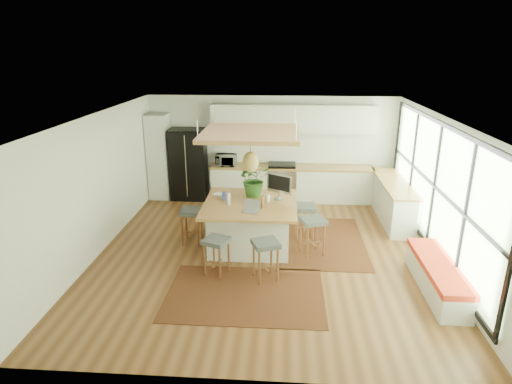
# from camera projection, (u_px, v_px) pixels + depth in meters

# --- Properties ---
(floor) EXTENTS (7.00, 7.00, 0.00)m
(floor) POSITION_uv_depth(u_px,v_px,m) (264.00, 252.00, 8.65)
(floor) COLOR #563118
(floor) RESTS_ON ground
(ceiling) EXTENTS (7.00, 7.00, 0.00)m
(ceiling) POSITION_uv_depth(u_px,v_px,m) (265.00, 117.00, 7.79)
(ceiling) COLOR white
(ceiling) RESTS_ON ground
(wall_back) EXTENTS (6.50, 0.00, 6.50)m
(wall_back) POSITION_uv_depth(u_px,v_px,m) (271.00, 147.00, 11.53)
(wall_back) COLOR silver
(wall_back) RESTS_ON ground
(wall_front) EXTENTS (6.50, 0.00, 6.50)m
(wall_front) POSITION_uv_depth(u_px,v_px,m) (249.00, 284.00, 4.91)
(wall_front) COLOR silver
(wall_front) RESTS_ON ground
(wall_left) EXTENTS (0.00, 7.00, 7.00)m
(wall_left) POSITION_uv_depth(u_px,v_px,m) (98.00, 185.00, 8.43)
(wall_left) COLOR silver
(wall_left) RESTS_ON ground
(wall_right) EXTENTS (0.00, 7.00, 7.00)m
(wall_right) POSITION_uv_depth(u_px,v_px,m) (440.00, 192.00, 8.00)
(wall_right) COLOR silver
(wall_right) RESTS_ON ground
(window_wall) EXTENTS (0.10, 6.20, 2.60)m
(window_wall) POSITION_uv_depth(u_px,v_px,m) (439.00, 189.00, 7.99)
(window_wall) COLOR black
(window_wall) RESTS_ON wall_right
(pantry) EXTENTS (0.55, 0.60, 2.25)m
(pantry) POSITION_uv_depth(u_px,v_px,m) (160.00, 157.00, 11.49)
(pantry) COLOR silver
(pantry) RESTS_ON floor
(back_counter_base) EXTENTS (4.20, 0.60, 0.88)m
(back_counter_base) POSITION_uv_depth(u_px,v_px,m) (291.00, 184.00, 11.48)
(back_counter_base) COLOR silver
(back_counter_base) RESTS_ON floor
(back_counter_top) EXTENTS (4.24, 0.64, 0.05)m
(back_counter_top) POSITION_uv_depth(u_px,v_px,m) (292.00, 167.00, 11.33)
(back_counter_top) COLOR #9A6836
(back_counter_top) RESTS_ON back_counter_base
(backsplash) EXTENTS (4.20, 0.02, 0.80)m
(backsplash) POSITION_uv_depth(u_px,v_px,m) (292.00, 148.00, 11.47)
(backsplash) COLOR white
(backsplash) RESTS_ON wall_back
(upper_cabinets) EXTENTS (4.20, 0.34, 0.70)m
(upper_cabinets) POSITION_uv_depth(u_px,v_px,m) (293.00, 119.00, 11.06)
(upper_cabinets) COLOR silver
(upper_cabinets) RESTS_ON wall_back
(range) EXTENTS (0.76, 0.62, 1.00)m
(range) POSITION_uv_depth(u_px,v_px,m) (282.00, 182.00, 11.48)
(range) COLOR #A5A5AA
(range) RESTS_ON floor
(right_counter_base) EXTENTS (0.60, 2.50, 0.88)m
(right_counter_base) POSITION_uv_depth(u_px,v_px,m) (393.00, 201.00, 10.21)
(right_counter_base) COLOR silver
(right_counter_base) RESTS_ON floor
(right_counter_top) EXTENTS (0.64, 2.54, 0.05)m
(right_counter_top) POSITION_uv_depth(u_px,v_px,m) (395.00, 183.00, 10.06)
(right_counter_top) COLOR #9A6836
(right_counter_top) RESTS_ON right_counter_base
(window_bench) EXTENTS (0.52, 2.00, 0.50)m
(window_bench) POSITION_uv_depth(u_px,v_px,m) (437.00, 277.00, 7.24)
(window_bench) COLOR silver
(window_bench) RESTS_ON floor
(ceiling_panel) EXTENTS (1.86, 1.86, 0.80)m
(ceiling_panel) POSITION_uv_depth(u_px,v_px,m) (250.00, 147.00, 8.39)
(ceiling_panel) COLOR #9A6836
(ceiling_panel) RESTS_ON ceiling
(rug_near) EXTENTS (2.60, 1.80, 0.01)m
(rug_near) POSITION_uv_depth(u_px,v_px,m) (245.00, 294.00, 7.19)
(rug_near) COLOR black
(rug_near) RESTS_ON floor
(rug_right) EXTENTS (1.80, 2.60, 0.01)m
(rug_right) POSITION_uv_depth(u_px,v_px,m) (320.00, 241.00, 9.13)
(rug_right) COLOR black
(rug_right) RESTS_ON floor
(fridge) EXTENTS (0.95, 0.75, 1.88)m
(fridge) POSITION_uv_depth(u_px,v_px,m) (189.00, 164.00, 11.52)
(fridge) COLOR black
(fridge) RESTS_ON floor
(island) EXTENTS (1.85, 1.85, 0.93)m
(island) POSITION_uv_depth(u_px,v_px,m) (250.00, 224.00, 8.83)
(island) COLOR #9A6836
(island) RESTS_ON floor
(stool_near_left) EXTENTS (0.53, 0.53, 0.69)m
(stool_near_left) POSITION_uv_depth(u_px,v_px,m) (217.00, 256.00, 7.72)
(stool_near_left) COLOR #3D4243
(stool_near_left) RESTS_ON floor
(stool_near_right) EXTENTS (0.56, 0.56, 0.73)m
(stool_near_right) POSITION_uv_depth(u_px,v_px,m) (266.00, 261.00, 7.55)
(stool_near_right) COLOR #3D4243
(stool_near_right) RESTS_ON floor
(stool_right_front) EXTENTS (0.57, 0.57, 0.76)m
(stool_right_front) POSITION_uv_depth(u_px,v_px,m) (312.00, 237.00, 8.48)
(stool_right_front) COLOR #3D4243
(stool_right_front) RESTS_ON floor
(stool_right_back) EXTENTS (0.45, 0.45, 0.74)m
(stool_right_back) POSITION_uv_depth(u_px,v_px,m) (305.00, 222.00, 9.20)
(stool_right_back) COLOR #3D4243
(stool_right_back) RESTS_ON floor
(stool_left_side) EXTENTS (0.45, 0.45, 0.74)m
(stool_left_side) POSITION_uv_depth(u_px,v_px,m) (192.00, 227.00, 8.98)
(stool_left_side) COLOR #3D4243
(stool_left_side) RESTS_ON floor
(laptop) EXTENTS (0.38, 0.39, 0.23)m
(laptop) POSITION_uv_depth(u_px,v_px,m) (250.00, 206.00, 8.15)
(laptop) COLOR #A5A5AA
(laptop) RESTS_ON island
(monitor) EXTENTS (0.59, 0.48, 0.53)m
(monitor) POSITION_uv_depth(u_px,v_px,m) (279.00, 187.00, 8.80)
(monitor) COLOR #A5A5AA
(monitor) RESTS_ON island
(microwave) EXTENTS (0.53, 0.30, 0.36)m
(microwave) POSITION_uv_depth(u_px,v_px,m) (226.00, 159.00, 11.35)
(microwave) COLOR #A5A5AA
(microwave) RESTS_ON back_counter_top
(island_plant) EXTENTS (0.91, 0.94, 0.57)m
(island_plant) POSITION_uv_depth(u_px,v_px,m) (254.00, 182.00, 9.01)
(island_plant) COLOR #1E4C19
(island_plant) RESTS_ON island
(island_bowl) EXTENTS (0.30, 0.30, 0.06)m
(island_bowl) POSITION_uv_depth(u_px,v_px,m) (220.00, 195.00, 9.03)
(island_bowl) COLOR white
(island_bowl) RESTS_ON island
(island_bottle_0) EXTENTS (0.07, 0.07, 0.19)m
(island_bottle_0) POSITION_uv_depth(u_px,v_px,m) (224.00, 196.00, 8.78)
(island_bottle_0) COLOR #2C46B0
(island_bottle_0) RESTS_ON island
(island_bottle_1) EXTENTS (0.07, 0.07, 0.19)m
(island_bottle_1) POSITION_uv_depth(u_px,v_px,m) (229.00, 200.00, 8.54)
(island_bottle_1) COLOR white
(island_bottle_1) RESTS_ON island
(island_bottle_2) EXTENTS (0.07, 0.07, 0.19)m
(island_bottle_2) POSITION_uv_depth(u_px,v_px,m) (262.00, 204.00, 8.35)
(island_bottle_2) COLOR #945C31
(island_bottle_2) RESTS_ON island
(island_bottle_3) EXTENTS (0.07, 0.07, 0.19)m
(island_bottle_3) POSITION_uv_depth(u_px,v_px,m) (268.00, 198.00, 8.68)
(island_bottle_3) COLOR white
(island_bottle_3) RESTS_ON island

